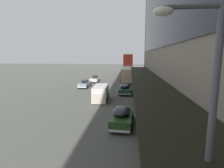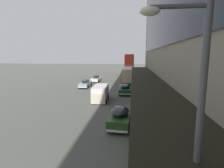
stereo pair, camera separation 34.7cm
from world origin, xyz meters
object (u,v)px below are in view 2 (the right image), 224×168
(sedan_trailing_mid, at_px, (85,83))
(vw_van, at_px, (101,92))
(street_lamp, at_px, (191,131))
(transit_bus_kerbside_front, at_px, (129,64))
(sedan_oncoming_rear, at_px, (120,116))
(sedan_oncoming_front, at_px, (125,89))
(sedan_far_back, at_px, (96,79))
(transit_bus_kerbside_rear, at_px, (128,74))

(sedan_trailing_mid, bearing_deg, vw_van, -63.93)
(sedan_trailing_mid, relative_size, street_lamp, 0.67)
(transit_bus_kerbside_front, relative_size, sedan_oncoming_rear, 2.35)
(transit_bus_kerbside_front, xyz_separation_m, sedan_oncoming_rear, (0.02, -39.60, -2.60))
(transit_bus_kerbside_front, relative_size, sedan_trailing_mid, 2.41)
(sedan_oncoming_front, bearing_deg, sedan_trailing_mid, 148.31)
(sedan_oncoming_rear, bearing_deg, sedan_oncoming_front, 90.47)
(sedan_trailing_mid, bearing_deg, street_lamp, -69.92)
(vw_van, xyz_separation_m, street_lamp, (5.43, -18.02, 3.00))
(transit_bus_kerbside_front, relative_size, street_lamp, 1.62)
(sedan_far_back, height_order, sedan_trailing_mid, sedan_far_back)
(sedan_far_back, relative_size, sedan_trailing_mid, 0.99)
(transit_bus_kerbside_rear, distance_m, sedan_oncoming_front, 13.20)
(transit_bus_kerbside_rear, relative_size, vw_van, 2.32)
(sedan_oncoming_rear, bearing_deg, sedan_trailing_mid, 114.07)
(transit_bus_kerbside_front, height_order, sedan_trailing_mid, transit_bus_kerbside_front)
(sedan_trailing_mid, bearing_deg, sedan_oncoming_rear, -65.93)
(transit_bus_kerbside_front, height_order, sedan_oncoming_front, transit_bus_kerbside_front)
(sedan_oncoming_rear, height_order, sedan_oncoming_front, sedan_oncoming_rear)
(sedan_far_back, relative_size, street_lamp, 0.67)
(vw_van, bearing_deg, sedan_oncoming_front, 57.02)
(sedan_oncoming_rear, xyz_separation_m, sedan_oncoming_front, (-0.10, 12.53, -0.03))
(sedan_trailing_mid, relative_size, vw_van, 0.98)
(transit_bus_kerbside_front, distance_m, sedan_oncoming_front, 27.20)
(sedan_oncoming_rear, relative_size, street_lamp, 0.69)
(vw_van, bearing_deg, sedan_far_back, 103.77)
(sedan_oncoming_rear, relative_size, vw_van, 1.01)
(sedan_oncoming_rear, bearing_deg, sedan_far_back, 106.40)
(transit_bus_kerbside_front, height_order, sedan_oncoming_rear, transit_bus_kerbside_front)
(sedan_oncoming_front, relative_size, street_lamp, 0.72)
(sedan_oncoming_front, bearing_deg, sedan_oncoming_rear, -89.53)
(sedan_far_back, bearing_deg, street_lamp, -74.64)
(transit_bus_kerbside_front, xyz_separation_m, vw_van, (-3.10, -31.72, -2.28))
(sedan_far_back, bearing_deg, sedan_trailing_mid, -94.81)
(transit_bus_kerbside_rear, xyz_separation_m, street_lamp, (2.34, -35.84, 2.31))
(transit_bus_kerbside_rear, relative_size, sedan_oncoming_rear, 2.30)
(sedan_oncoming_front, height_order, street_lamp, street_lamp)
(transit_bus_kerbside_front, xyz_separation_m, street_lamp, (2.33, -49.74, 0.72))
(transit_bus_kerbside_rear, xyz_separation_m, sedan_trailing_mid, (-7.66, -8.48, -1.06))
(sedan_far_back, height_order, sedan_oncoming_rear, sedan_oncoming_rear)
(vw_van, height_order, street_lamp, street_lamp)
(transit_bus_kerbside_front, distance_m, street_lamp, 49.80)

